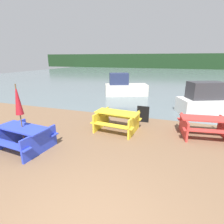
# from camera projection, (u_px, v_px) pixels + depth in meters

# --- Properties ---
(water) EXTENTS (60.00, 50.00, 0.00)m
(water) POSITION_uv_depth(u_px,v_px,m) (165.00, 75.00, 31.41)
(water) COLOR slate
(water) RESTS_ON ground_plane
(far_treeline) EXTENTS (80.00, 1.60, 4.00)m
(far_treeline) POSITION_uv_depth(u_px,v_px,m) (169.00, 61.00, 48.91)
(far_treeline) COLOR #193319
(far_treeline) RESTS_ON water
(picnic_table_blue) EXTENTS (1.82, 1.54, 0.77)m
(picnic_table_blue) POSITION_uv_depth(u_px,v_px,m) (24.00, 136.00, 5.68)
(picnic_table_blue) COLOR blue
(picnic_table_blue) RESTS_ON ground_plane
(picnic_table_yellow) EXTENTS (1.86, 1.54, 0.79)m
(picnic_table_yellow) POSITION_uv_depth(u_px,v_px,m) (117.00, 119.00, 7.14)
(picnic_table_yellow) COLOR yellow
(picnic_table_yellow) RESTS_ON ground_plane
(picnic_table_red) EXTENTS (1.94, 1.61, 0.74)m
(picnic_table_red) POSITION_uv_depth(u_px,v_px,m) (205.00, 125.00, 6.59)
(picnic_table_red) COLOR red
(picnic_table_red) RESTS_ON ground_plane
(umbrella_crimson) EXTENTS (0.24, 0.24, 2.14)m
(umbrella_crimson) POSITION_uv_depth(u_px,v_px,m) (18.00, 100.00, 5.33)
(umbrella_crimson) COLOR brown
(umbrella_crimson) RESTS_ON ground_plane
(boat) EXTENTS (4.17, 2.82, 1.70)m
(boat) POSITION_uv_depth(u_px,v_px,m) (213.00, 102.00, 9.38)
(boat) COLOR silver
(boat) RESTS_ON water
(boat_second) EXTENTS (3.56, 2.49, 1.75)m
(boat_second) POSITION_uv_depth(u_px,v_px,m) (124.00, 87.00, 13.90)
(boat_second) COLOR beige
(boat_second) RESTS_ON water
(signboard) EXTENTS (0.55, 0.08, 0.75)m
(signboard) POSITION_uv_depth(u_px,v_px,m) (143.00, 114.00, 8.13)
(signboard) COLOR black
(signboard) RESTS_ON ground_plane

